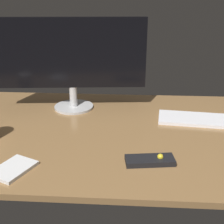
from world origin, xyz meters
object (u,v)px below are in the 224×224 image
keyboard (203,120)px  media_remote (150,160)px  monitor (71,57)px  notepad (13,169)px

keyboard → media_remote: media_remote is taller
media_remote → monitor: bearing=117.6°
notepad → monitor: bearing=80.5°
monitor → notepad: (-8.73, -52.37, -22.78)cm
keyboard → media_remote: size_ratio=2.27×
keyboard → notepad: 76.13cm
monitor → notepad: 57.77cm
monitor → keyboard: monitor is taller
media_remote → notepad: (-40.98, -6.87, -0.37)cm
monitor → media_remote: (32.26, -45.50, -22.41)cm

